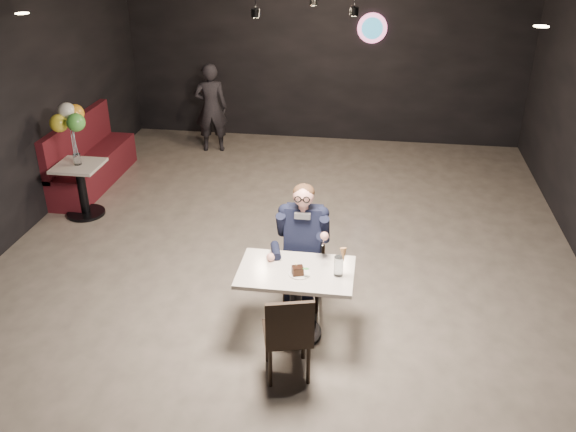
% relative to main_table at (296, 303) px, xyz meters
% --- Properties ---
extents(floor, '(9.00, 9.00, 0.00)m').
position_rel_main_table_xyz_m(floor, '(-0.30, 1.32, -0.38)').
color(floor, gray).
rests_on(floor, ground).
extents(wall_sign, '(0.50, 0.06, 0.50)m').
position_rel_main_table_xyz_m(wall_sign, '(0.50, 5.79, 1.62)').
color(wall_sign, pink).
rests_on(wall_sign, floor).
extents(main_table, '(1.10, 0.70, 0.75)m').
position_rel_main_table_xyz_m(main_table, '(0.00, 0.00, 0.00)').
color(main_table, silver).
rests_on(main_table, floor).
extents(chair_far, '(0.42, 0.46, 0.92)m').
position_rel_main_table_xyz_m(chair_far, '(0.00, 0.55, 0.09)').
color(chair_far, black).
rests_on(chair_far, floor).
extents(chair_near, '(0.52, 0.55, 0.92)m').
position_rel_main_table_xyz_m(chair_near, '(0.00, -0.57, 0.09)').
color(chair_near, black).
rests_on(chair_near, floor).
extents(seated_man, '(0.60, 0.80, 1.44)m').
position_rel_main_table_xyz_m(seated_man, '(0.00, 0.55, 0.34)').
color(seated_man, black).
rests_on(seated_man, floor).
extents(dessert_plate, '(0.21, 0.21, 0.01)m').
position_rel_main_table_xyz_m(dessert_plate, '(0.04, -0.06, 0.38)').
color(dessert_plate, white).
rests_on(dessert_plate, main_table).
extents(cake_slice, '(0.12, 0.11, 0.07)m').
position_rel_main_table_xyz_m(cake_slice, '(0.03, -0.08, 0.42)').
color(cake_slice, black).
rests_on(cake_slice, dessert_plate).
extents(mint_leaf, '(0.06, 0.04, 0.01)m').
position_rel_main_table_xyz_m(mint_leaf, '(0.11, -0.10, 0.47)').
color(mint_leaf, '#2E8C34').
rests_on(mint_leaf, cake_slice).
extents(sundae_glass, '(0.09, 0.09, 0.20)m').
position_rel_main_table_xyz_m(sundae_glass, '(0.40, -0.02, 0.47)').
color(sundae_glass, silver).
rests_on(sundae_glass, main_table).
extents(wafer_cone, '(0.08, 0.08, 0.13)m').
position_rel_main_table_xyz_m(wafer_cone, '(0.45, -0.06, 0.62)').
color(wafer_cone, tan).
rests_on(wafer_cone, sundae_glass).
extents(booth_bench, '(0.52, 2.08, 1.04)m').
position_rel_main_table_xyz_m(booth_bench, '(-3.55, 3.20, 0.15)').
color(booth_bench, '#4F1115').
rests_on(booth_bench, floor).
extents(side_table, '(0.60, 0.60, 0.74)m').
position_rel_main_table_xyz_m(side_table, '(-3.25, 2.20, -0.00)').
color(side_table, silver).
rests_on(side_table, floor).
extents(balloon_vase, '(0.10, 0.10, 0.15)m').
position_rel_main_table_xyz_m(balloon_vase, '(-3.25, 2.20, 0.45)').
color(balloon_vase, silver).
rests_on(balloon_vase, side_table).
extents(balloon_bunch, '(0.43, 0.43, 0.72)m').
position_rel_main_table_xyz_m(balloon_bunch, '(-3.25, 2.20, 0.88)').
color(balloon_bunch, yellow).
rests_on(balloon_bunch, balloon_vase).
extents(passerby, '(0.62, 0.47, 1.52)m').
position_rel_main_table_xyz_m(passerby, '(-2.14, 4.92, 0.39)').
color(passerby, black).
rests_on(passerby, floor).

